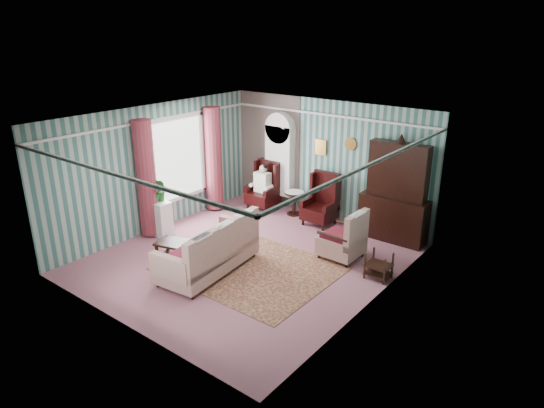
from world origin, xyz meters
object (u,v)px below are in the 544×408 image
Objects in this scene: seated_woman at (263,187)px; coffee_table at (179,252)px; nest_table at (379,265)px; plant_stand at (159,218)px; dresser_hutch at (396,189)px; sofa at (207,245)px; wingback_right at (320,200)px; floral_armchair at (342,238)px; wingback_left at (263,186)px; bookcase at (280,166)px; round_side_table at (294,203)px.

seated_woman reaches higher than coffee_table.
plant_stand reaches higher than nest_table.
dresser_hutch reaches higher than sofa.
floral_armchair is at bearing -42.85° from wingback_right.
wingback_left reaches higher than sofa.
wingback_right is 3.76m from plant_stand.
wingback_right reaches higher than floral_armchair.
wingback_right reaches higher than plant_stand.
seated_woman is 1.47× the size of plant_stand.
seated_woman is (-1.75, 0.00, -0.04)m from wingback_right.
seated_woman is 4.37m from nest_table.
wingback_right is at bearing 48.39° from floral_armchair.
bookcase is 1.90× the size of seated_woman.
wingback_right is 0.92m from round_side_table.
nest_table is (3.17, -1.70, -0.03)m from round_side_table.
dresser_hutch reaches higher than nest_table.
coffee_table is (0.58, -3.41, -0.38)m from seated_woman.
bookcase reaches higher than coffee_table.
bookcase is 4.15× the size of nest_table.
wingback_right is 1.41× the size of floral_armchair.
nest_table is 0.25× the size of sofa.
dresser_hutch is at bearing -15.00° from floral_armchair.
seated_woman reaches higher than round_side_table.
wingback_left reaches higher than coffee_table.
plant_stand is 1.54m from coffee_table.
round_side_table is (0.90, 0.15, -0.33)m from wingback_left.
floral_armchair is (-0.43, -1.49, -0.74)m from dresser_hutch.
bookcase is at bearing 71.51° from plant_stand.
floral_armchair is at bearing -106.24° from dresser_hutch.
sofa reaches higher than coffee_table.
seated_woman is at bearing -122.66° from bookcase.
wingback_left is at bearing -175.59° from dresser_hutch.
round_side_table is 0.65× the size of coffee_table.
bookcase is 0.70m from seated_woman.
bookcase is 3.39m from plant_stand.
floral_armchair is at bearing -21.71° from seated_woman.
wingback_left is 1.36× the size of coffee_table.
wingback_left reaches higher than nest_table.
sofa is (2.12, -0.58, 0.15)m from plant_stand.
bookcase reaches higher than sofa.
dresser_hutch is 1.86m from wingback_right.
plant_stand is (-0.80, -2.75, -0.22)m from wingback_left.
round_side_table is 0.27× the size of sofa.
floral_armchair reaches higher than nest_table.
round_side_table is 3.51m from sofa.
wingback_right is at bearing -10.01° from round_side_table.
bookcase is 3.91m from sofa.
dresser_hutch is at bearing 51.61° from coffee_table.
sofa is at bearing -97.38° from wingback_right.
plant_stand is at bearing -108.49° from bookcase.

